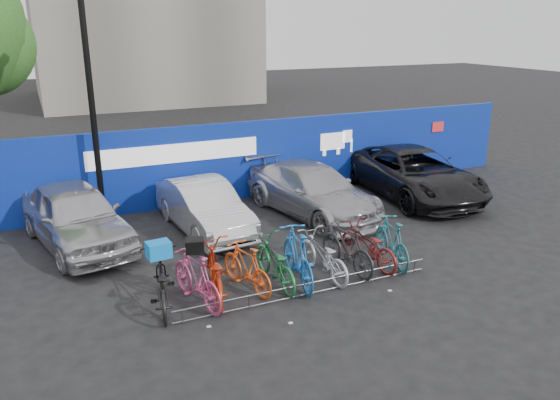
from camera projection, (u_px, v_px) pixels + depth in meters
ground at (296, 283)px, 11.50m from camera, size 100.00×100.00×0.00m
hoarding at (209, 164)px, 16.32m from camera, size 22.00×0.18×2.40m
lamppost at (92, 103)px, 13.90m from camera, size 0.25×0.50×6.11m
bike_rack at (309, 288)px, 10.93m from camera, size 5.60×0.03×0.30m
car_0 at (76, 216)px, 13.26m from camera, size 2.75×4.78×1.53m
car_1 at (204, 207)px, 14.22m from camera, size 1.74×4.10×1.31m
car_2 at (312, 190)px, 15.48m from camera, size 2.82×5.11×1.40m
car_3 at (414, 173)px, 17.04m from camera, size 2.94×5.61×1.51m
bike_0 at (161, 283)px, 10.37m from camera, size 1.04×2.10×1.05m
bike_1 at (197, 278)px, 10.50m from camera, size 0.90×1.90×1.10m
bike_2 at (214, 272)px, 10.80m from camera, size 1.11×2.14×1.07m
bike_3 at (247, 267)px, 11.07m from camera, size 0.86×1.73×1.00m
bike_4 at (275, 262)px, 11.32m from camera, size 0.67×1.89×0.99m
bike_5 at (298, 256)px, 11.34m from camera, size 0.87×2.07×1.21m
bike_6 at (322, 256)px, 11.68m from camera, size 0.80×1.90×0.97m
bike_7 at (347, 248)px, 11.93m from camera, size 0.72×1.87×1.10m
bike_8 at (368, 245)px, 12.21m from camera, size 0.90×1.92×0.97m
bike_9 at (392, 241)px, 12.31m from camera, size 0.83×1.85×1.07m
cargo_crate at (159, 250)px, 10.15m from camera, size 0.46×0.37×0.31m
cargo_topcase at (195, 246)px, 10.29m from camera, size 0.42×0.39×0.26m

